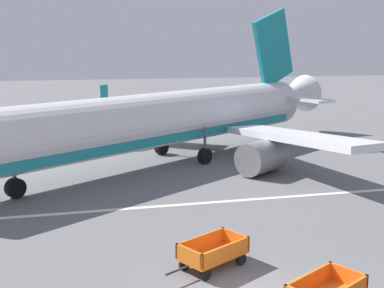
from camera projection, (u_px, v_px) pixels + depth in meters
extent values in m
cube|color=silver|center=(181.00, 205.00, 25.95)|extent=(120.00, 0.36, 0.01)
cylinder|color=silver|center=(157.00, 120.00, 34.08)|extent=(27.09, 19.60, 3.70)
cube|color=teal|center=(157.00, 135.00, 34.28)|extent=(24.48, 17.79, 0.56)
cone|color=silver|center=(292.00, 95.00, 46.24)|extent=(5.69, 5.41, 3.52)
cube|color=silver|center=(295.00, 137.00, 31.55)|extent=(5.11, 13.26, 1.35)
cylinder|color=gray|center=(262.00, 157.00, 31.98)|extent=(3.83, 3.51, 2.10)
cube|color=silver|center=(126.00, 113.00, 42.77)|extent=(12.17, 9.52, 1.35)
cube|color=teal|center=(104.00, 95.00, 48.83)|extent=(0.79, 1.02, 1.90)
cylinder|color=gray|center=(127.00, 132.00, 41.10)|extent=(3.83, 3.51, 2.10)
cube|color=teal|center=(273.00, 48.00, 43.02)|extent=(5.19, 3.59, 6.88)
cube|color=silver|center=(305.00, 99.00, 41.82)|extent=(3.12, 5.49, 0.24)
cube|color=silver|center=(244.00, 94.00, 46.12)|extent=(5.19, 4.65, 0.24)
cylinder|color=#4C4C51|center=(14.00, 170.00, 26.88)|extent=(0.20, 0.20, 2.04)
cylinder|color=black|center=(15.00, 188.00, 27.08)|extent=(1.17, 0.98, 1.10)
cylinder|color=#4C4C51|center=(205.00, 142.00, 34.69)|extent=(0.20, 0.20, 2.04)
cylinder|color=black|center=(205.00, 156.00, 34.89)|extent=(1.17, 0.98, 1.10)
cylinder|color=#4C4C51|center=(162.00, 134.00, 37.65)|extent=(0.20, 0.20, 2.04)
cylinder|color=black|center=(162.00, 147.00, 37.85)|extent=(1.17, 0.98, 1.10)
cube|color=orange|center=(309.00, 281.00, 15.85)|extent=(2.24, 1.30, 0.55)
cube|color=orange|center=(347.00, 276.00, 16.17)|extent=(0.76, 1.27, 0.55)
cube|color=orange|center=(213.00, 255.00, 18.57)|extent=(2.87, 2.45, 0.08)
cube|color=orange|center=(226.00, 252.00, 18.04)|extent=(2.23, 1.32, 0.55)
cube|color=orange|center=(201.00, 242.00, 18.98)|extent=(2.23, 1.32, 0.55)
cube|color=orange|center=(189.00, 256.00, 17.71)|extent=(0.78, 1.27, 0.55)
cube|color=orange|center=(235.00, 239.00, 19.31)|extent=(0.78, 1.27, 0.55)
cylinder|color=#2D2D33|center=(177.00, 271.00, 17.38)|extent=(0.91, 0.56, 0.08)
cylinder|color=black|center=(206.00, 274.00, 17.59)|extent=(0.46, 0.36, 0.44)
cylinder|color=black|center=(184.00, 264.00, 18.40)|extent=(0.46, 0.36, 0.44)
cylinder|color=black|center=(241.00, 259.00, 18.85)|extent=(0.46, 0.36, 0.44)
cylinder|color=black|center=(220.00, 250.00, 19.65)|extent=(0.46, 0.36, 0.44)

